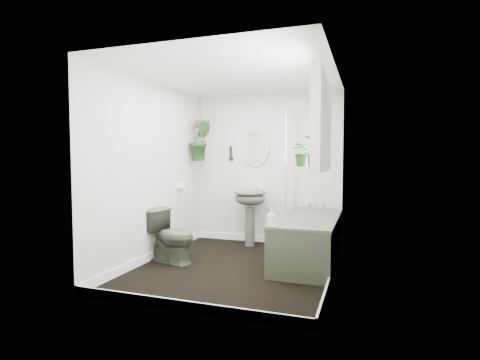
% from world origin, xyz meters
% --- Properties ---
extents(floor, '(2.30, 2.80, 0.02)m').
position_xyz_m(floor, '(0.00, 0.00, -0.01)').
color(floor, black).
rests_on(floor, ground).
extents(ceiling, '(2.30, 2.80, 0.02)m').
position_xyz_m(ceiling, '(0.00, 0.00, 2.31)').
color(ceiling, white).
rests_on(ceiling, ground).
extents(wall_back, '(2.30, 0.02, 2.30)m').
position_xyz_m(wall_back, '(0.00, 1.41, 1.15)').
color(wall_back, silver).
rests_on(wall_back, ground).
extents(wall_front, '(2.30, 0.02, 2.30)m').
position_xyz_m(wall_front, '(0.00, -1.41, 1.15)').
color(wall_front, silver).
rests_on(wall_front, ground).
extents(wall_left, '(0.02, 2.80, 2.30)m').
position_xyz_m(wall_left, '(-1.16, 0.00, 1.15)').
color(wall_left, silver).
rests_on(wall_left, ground).
extents(wall_right, '(0.02, 2.80, 2.30)m').
position_xyz_m(wall_right, '(1.16, 0.00, 1.15)').
color(wall_right, silver).
rests_on(wall_right, ground).
extents(skirting, '(2.30, 2.80, 0.10)m').
position_xyz_m(skirting, '(0.00, 0.00, 0.05)').
color(skirting, white).
rests_on(skirting, floor).
extents(bathtub, '(0.72, 1.72, 0.58)m').
position_xyz_m(bathtub, '(0.80, 0.50, 0.29)').
color(bathtub, '#3E4134').
rests_on(bathtub, floor).
extents(bath_screen, '(0.04, 0.72, 1.40)m').
position_xyz_m(bath_screen, '(0.47, 0.99, 1.28)').
color(bath_screen, silver).
rests_on(bath_screen, bathtub).
extents(shower_box, '(0.20, 0.10, 0.35)m').
position_xyz_m(shower_box, '(0.80, 1.34, 1.55)').
color(shower_box, white).
rests_on(shower_box, wall_back).
extents(oval_mirror, '(0.46, 0.03, 0.62)m').
position_xyz_m(oval_mirror, '(-0.17, 1.37, 1.50)').
color(oval_mirror, beige).
rests_on(oval_mirror, wall_back).
extents(wall_sconce, '(0.04, 0.04, 0.22)m').
position_xyz_m(wall_sconce, '(-0.57, 1.36, 1.40)').
color(wall_sconce, black).
rests_on(wall_sconce, wall_back).
extents(toilet_roll_holder, '(0.11, 0.11, 0.11)m').
position_xyz_m(toilet_roll_holder, '(-1.10, 0.70, 0.90)').
color(toilet_roll_holder, white).
rests_on(toilet_roll_holder, wall_left).
extents(window_recess, '(0.08, 1.00, 0.90)m').
position_xyz_m(window_recess, '(1.09, -0.70, 1.65)').
color(window_recess, white).
rests_on(window_recess, wall_right).
extents(window_sill, '(0.18, 1.00, 0.04)m').
position_xyz_m(window_sill, '(1.02, -0.70, 1.23)').
color(window_sill, white).
rests_on(window_sill, wall_right).
extents(window_blinds, '(0.01, 0.86, 0.76)m').
position_xyz_m(window_blinds, '(1.04, -0.70, 1.65)').
color(window_blinds, white).
rests_on(window_blinds, wall_right).
extents(toilet, '(0.74, 0.54, 0.68)m').
position_xyz_m(toilet, '(-0.85, -0.05, 0.34)').
color(toilet, '#3E4134').
rests_on(toilet, floor).
extents(pedestal_sink, '(0.56, 0.51, 0.82)m').
position_xyz_m(pedestal_sink, '(-0.17, 1.10, 0.41)').
color(pedestal_sink, '#3E4134').
rests_on(pedestal_sink, floor).
extents(sill_plant, '(0.30, 0.28, 0.26)m').
position_xyz_m(sill_plant, '(0.98, -0.98, 1.38)').
color(sill_plant, black).
rests_on(sill_plant, window_sill).
extents(hanging_plant, '(0.44, 0.43, 0.63)m').
position_xyz_m(hanging_plant, '(-0.97, 1.09, 1.59)').
color(hanging_plant, black).
rests_on(hanging_plant, ceiling).
extents(soap_bottle, '(0.11, 0.11, 0.19)m').
position_xyz_m(soap_bottle, '(0.51, -0.29, 0.68)').
color(soap_bottle, black).
rests_on(soap_bottle, bathtub).
extents(hanging_pot, '(0.16, 0.16, 0.12)m').
position_xyz_m(hanging_pot, '(-0.97, 1.09, 1.84)').
color(hanging_pot, '#4E4428').
rests_on(hanging_pot, ceiling).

